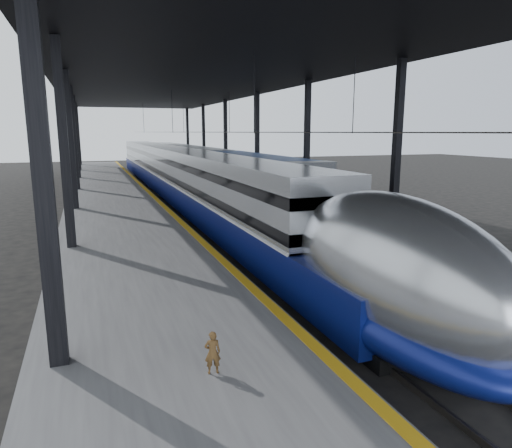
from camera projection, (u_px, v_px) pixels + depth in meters
ground at (250, 293)px, 15.87m from camera, size 160.00×160.00×0.00m
platform at (112, 203)px, 32.96m from camera, size 6.00×80.00×1.00m
yellow_strip at (151, 194)px, 33.82m from camera, size 0.30×80.00×0.01m
rails at (219, 202)px, 35.77m from camera, size 6.52×80.00×0.16m
canopy at (182, 81)px, 33.09m from camera, size 18.00×75.00×9.47m
tgv_train at (180, 177)px, 36.87m from camera, size 2.92×65.20×4.19m
second_train at (201, 164)px, 50.98m from camera, size 2.79×56.05×3.85m
child at (213, 352)px, 8.61m from camera, size 0.33×0.24×0.85m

